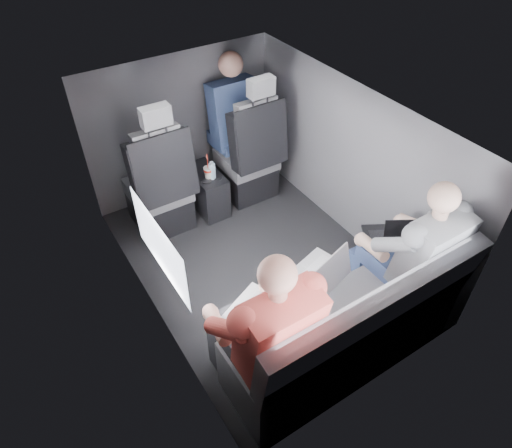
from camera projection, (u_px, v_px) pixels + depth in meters
floor at (258, 264)px, 3.81m from camera, size 2.60×2.60×0.00m
ceiling at (258, 117)px, 2.91m from camera, size 2.60×2.60×0.00m
panel_left at (143, 246)px, 3.00m from camera, size 0.02×2.60×1.35m
panel_right at (351, 163)px, 3.72m from camera, size 0.02×2.60×1.35m
panel_front at (182, 126)px, 4.18m from camera, size 1.80×0.02×1.35m
panel_back at (384, 322)px, 2.54m from camera, size 1.80×0.02×1.35m
side_window at (159, 247)px, 2.67m from camera, size 0.02×0.75×0.42m
seatbelt at (260, 130)px, 3.88m from camera, size 0.35×0.11×0.59m
front_seat_left at (161, 191)px, 3.89m from camera, size 0.52×0.58×1.26m
front_seat_right at (250, 160)px, 4.25m from camera, size 0.52×0.58×1.26m
center_console at (207, 191)px, 4.23m from camera, size 0.24×0.48×0.41m
rear_bench at (347, 331)px, 2.93m from camera, size 1.60×0.57×0.92m
soda_cup at (208, 172)px, 4.00m from camera, size 0.08×0.08×0.25m
water_bottle at (212, 171)px, 3.99m from camera, size 0.06×0.06×0.17m
laptop_white at (258, 311)px, 2.64m from camera, size 0.41×0.43×0.25m
laptop_silver at (322, 271)px, 2.88m from camera, size 0.39×0.39×0.24m
laptop_black at (396, 236)px, 3.13m from camera, size 0.42×0.46×0.25m
passenger_rear_left at (264, 329)px, 2.53m from camera, size 0.55×0.66×1.29m
passenger_rear_right at (410, 252)px, 3.00m from camera, size 0.53×0.64×1.26m
passenger_front_right at (233, 114)px, 4.17m from camera, size 0.43×0.43×0.91m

